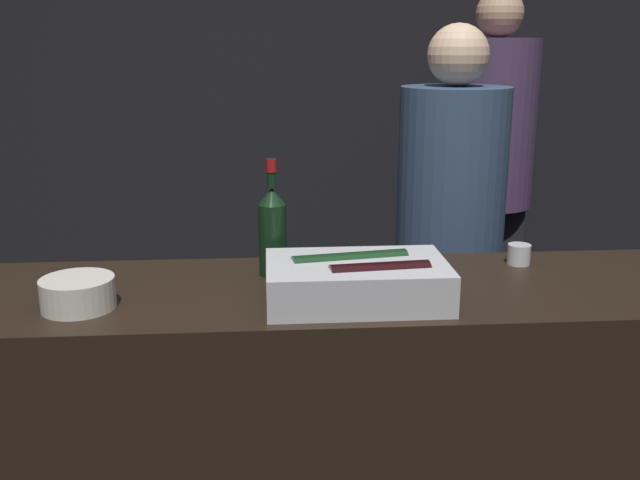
{
  "coord_description": "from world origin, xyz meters",
  "views": [
    {
      "loc": [
        -0.13,
        -1.46,
        1.57
      ],
      "look_at": [
        0.0,
        0.31,
        1.08
      ],
      "focal_mm": 40.0,
      "sensor_mm": 36.0,
      "label": 1
    }
  ],
  "objects_px": {
    "ice_bin_with_bottles": "(358,280)",
    "person_in_hoodie": "(449,234)",
    "person_blond_tee": "(490,169)",
    "bowl_white": "(78,292)",
    "candle_votive": "(519,254)",
    "red_wine_bottle_burgundy": "(272,229)"
  },
  "relations": [
    {
      "from": "ice_bin_with_bottles",
      "to": "person_blond_tee",
      "type": "relative_size",
      "value": 0.24
    },
    {
      "from": "red_wine_bottle_burgundy",
      "to": "person_blond_tee",
      "type": "relative_size",
      "value": 0.18
    },
    {
      "from": "person_blond_tee",
      "to": "bowl_white",
      "type": "bearing_deg",
      "value": -178.81
    },
    {
      "from": "ice_bin_with_bottles",
      "to": "person_blond_tee",
      "type": "height_order",
      "value": "person_blond_tee"
    },
    {
      "from": "candle_votive",
      "to": "person_in_hoodie",
      "type": "xyz_separation_m",
      "value": [
        -0.06,
        0.54,
        -0.08
      ]
    },
    {
      "from": "bowl_white",
      "to": "red_wine_bottle_burgundy",
      "type": "xyz_separation_m",
      "value": [
        0.47,
        0.22,
        0.09
      ]
    },
    {
      "from": "red_wine_bottle_burgundy",
      "to": "person_blond_tee",
      "type": "bearing_deg",
      "value": 52.93
    },
    {
      "from": "bowl_white",
      "to": "candle_votive",
      "type": "bearing_deg",
      "value": 12.86
    },
    {
      "from": "candle_votive",
      "to": "person_blond_tee",
      "type": "distance_m",
      "value": 1.35
    },
    {
      "from": "red_wine_bottle_burgundy",
      "to": "person_in_hoodie",
      "type": "bearing_deg",
      "value": 42.4
    },
    {
      "from": "ice_bin_with_bottles",
      "to": "person_blond_tee",
      "type": "distance_m",
      "value": 1.78
    },
    {
      "from": "ice_bin_with_bottles",
      "to": "candle_votive",
      "type": "height_order",
      "value": "ice_bin_with_bottles"
    },
    {
      "from": "ice_bin_with_bottles",
      "to": "red_wine_bottle_burgundy",
      "type": "bearing_deg",
      "value": 132.68
    },
    {
      "from": "red_wine_bottle_burgundy",
      "to": "person_in_hoodie",
      "type": "relative_size",
      "value": 0.2
    },
    {
      "from": "candle_votive",
      "to": "red_wine_bottle_burgundy",
      "type": "xyz_separation_m",
      "value": [
        -0.7,
        -0.05,
        0.1
      ]
    },
    {
      "from": "red_wine_bottle_burgundy",
      "to": "person_blond_tee",
      "type": "xyz_separation_m",
      "value": [
        1.02,
        1.36,
        -0.08
      ]
    },
    {
      "from": "ice_bin_with_bottles",
      "to": "candle_votive",
      "type": "xyz_separation_m",
      "value": [
        0.5,
        0.27,
        -0.03
      ]
    },
    {
      "from": "ice_bin_with_bottles",
      "to": "person_in_hoodie",
      "type": "distance_m",
      "value": 0.93
    },
    {
      "from": "ice_bin_with_bottles",
      "to": "person_in_hoodie",
      "type": "bearing_deg",
      "value": 61.58
    },
    {
      "from": "person_in_hoodie",
      "to": "candle_votive",
      "type": "bearing_deg",
      "value": -162.08
    },
    {
      "from": "ice_bin_with_bottles",
      "to": "bowl_white",
      "type": "height_order",
      "value": "ice_bin_with_bottles"
    },
    {
      "from": "candle_votive",
      "to": "person_blond_tee",
      "type": "height_order",
      "value": "person_blond_tee"
    }
  ]
}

